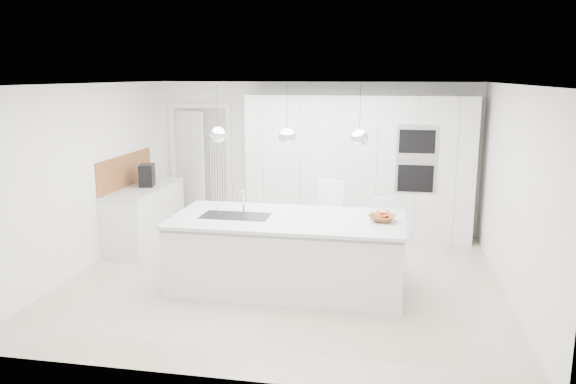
% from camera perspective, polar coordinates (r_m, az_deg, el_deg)
% --- Properties ---
extents(floor, '(5.50, 5.50, 0.00)m').
position_cam_1_polar(floor, '(7.40, -0.43, -8.84)').
color(floor, beige).
rests_on(floor, ground).
extents(wall_back, '(5.50, 0.00, 5.50)m').
position_cam_1_polar(wall_back, '(9.49, 2.42, 3.56)').
color(wall_back, white).
rests_on(wall_back, ground).
extents(wall_left, '(0.00, 5.00, 5.00)m').
position_cam_1_polar(wall_left, '(8.04, -20.08, 1.35)').
color(wall_left, white).
rests_on(wall_left, ground).
extents(ceiling, '(5.50, 5.50, 0.00)m').
position_cam_1_polar(ceiling, '(6.93, -0.46, 10.90)').
color(ceiling, white).
rests_on(ceiling, wall_back).
extents(tall_cabinets, '(3.60, 0.60, 2.30)m').
position_cam_1_polar(tall_cabinets, '(9.13, 7.13, 2.52)').
color(tall_cabinets, white).
rests_on(tall_cabinets, floor).
extents(oven_stack, '(0.62, 0.04, 1.05)m').
position_cam_1_polar(oven_stack, '(8.79, 12.91, 3.27)').
color(oven_stack, '#A5A5A8').
rests_on(oven_stack, tall_cabinets).
extents(doorway_frame, '(1.11, 0.08, 2.13)m').
position_cam_1_polar(doorway_frame, '(9.95, -8.81, 2.51)').
color(doorway_frame, white).
rests_on(doorway_frame, floor).
extents(hallway_door, '(0.76, 0.38, 2.00)m').
position_cam_1_polar(hallway_door, '(10.00, -10.26, 2.38)').
color(hallway_door, white).
rests_on(hallway_door, floor).
extents(radiator, '(0.32, 0.04, 1.40)m').
position_cam_1_polar(radiator, '(9.87, -7.04, 1.46)').
color(radiator, white).
rests_on(radiator, floor).
extents(left_base_cabinets, '(0.60, 1.80, 0.86)m').
position_cam_1_polar(left_base_cabinets, '(9.11, -14.29, -2.41)').
color(left_base_cabinets, white).
rests_on(left_base_cabinets, floor).
extents(left_worktop, '(0.62, 1.82, 0.04)m').
position_cam_1_polar(left_worktop, '(9.01, -14.44, 0.36)').
color(left_worktop, silver).
rests_on(left_worktop, left_base_cabinets).
extents(oak_backsplash, '(0.02, 1.80, 0.50)m').
position_cam_1_polar(oak_backsplash, '(9.09, -16.17, 2.09)').
color(oak_backsplash, '#9A6036').
rests_on(oak_backsplash, wall_left).
extents(island_base, '(2.80, 1.20, 0.86)m').
position_cam_1_polar(island_base, '(6.96, -0.09, -6.43)').
color(island_base, white).
rests_on(island_base, floor).
extents(island_worktop, '(2.84, 1.40, 0.04)m').
position_cam_1_polar(island_worktop, '(6.88, -0.01, -2.75)').
color(island_worktop, silver).
rests_on(island_worktop, island_base).
extents(island_sink, '(0.84, 0.44, 0.18)m').
position_cam_1_polar(island_sink, '(7.00, -5.34, -3.07)').
color(island_sink, '#3F3F42').
rests_on(island_sink, island_worktop).
extents(island_tap, '(0.02, 0.02, 0.30)m').
position_cam_1_polar(island_tap, '(7.11, -4.55, -0.89)').
color(island_tap, white).
rests_on(island_tap, island_worktop).
extents(pendant_left, '(0.20, 0.20, 0.20)m').
position_cam_1_polar(pendant_left, '(6.86, -7.13, 5.78)').
color(pendant_left, white).
rests_on(pendant_left, ceiling).
extents(pendant_mid, '(0.20, 0.20, 0.20)m').
position_cam_1_polar(pendant_mid, '(6.65, -0.09, 5.68)').
color(pendant_mid, white).
rests_on(pendant_mid, ceiling).
extents(pendant_right, '(0.20, 0.20, 0.20)m').
position_cam_1_polar(pendant_right, '(6.55, 7.27, 5.49)').
color(pendant_right, white).
rests_on(pendant_right, ceiling).
extents(fruit_bowl, '(0.39, 0.39, 0.08)m').
position_cam_1_polar(fruit_bowl, '(6.78, 9.56, -2.62)').
color(fruit_bowl, '#9A6036').
rests_on(fruit_bowl, island_worktop).
extents(espresso_machine, '(0.28, 0.36, 0.34)m').
position_cam_1_polar(espresso_machine, '(9.05, -14.14, 1.67)').
color(espresso_machine, black).
rests_on(espresso_machine, left_worktop).
extents(bar_stool_left, '(0.49, 0.61, 1.20)m').
position_cam_1_polar(bar_stool_left, '(7.66, 4.21, -3.44)').
color(bar_stool_left, white).
rests_on(bar_stool_left, floor).
extents(bar_stool_right, '(0.40, 0.50, 0.98)m').
position_cam_1_polar(bar_stool_right, '(7.68, 9.52, -4.39)').
color(bar_stool_right, white).
rests_on(bar_stool_right, floor).
extents(apple_a, '(0.07, 0.07, 0.07)m').
position_cam_1_polar(apple_a, '(6.79, 9.94, -2.36)').
color(apple_a, '#9E0205').
rests_on(apple_a, fruit_bowl).
extents(apple_b, '(0.08, 0.08, 0.08)m').
position_cam_1_polar(apple_b, '(6.80, 9.89, -2.33)').
color(apple_b, '#9E0205').
rests_on(apple_b, fruit_bowl).
extents(apple_c, '(0.07, 0.07, 0.07)m').
position_cam_1_polar(apple_c, '(6.81, 9.59, -2.34)').
color(apple_c, '#9E0205').
rests_on(apple_c, fruit_bowl).
extents(banana_bunch, '(0.22, 0.16, 0.20)m').
position_cam_1_polar(banana_bunch, '(6.74, 9.57, -2.08)').
color(banana_bunch, yellow).
rests_on(banana_bunch, fruit_bowl).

